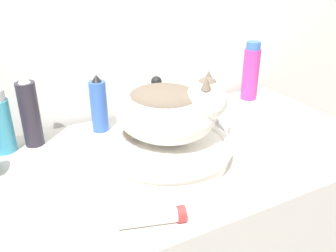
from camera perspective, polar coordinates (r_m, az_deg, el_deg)
name	(u,v)px	position (r m, az deg, el deg)	size (l,w,h in m)	color
wall_back	(119,22)	(1.23, -7.81, 16.26)	(8.00, 0.05, 2.40)	silver
sink_basin	(165,149)	(0.97, -0.41, -3.67)	(0.36, 0.36, 0.05)	white
cat	(170,110)	(0.92, 0.31, 2.65)	(0.32, 0.36, 0.19)	silver
faucet	(220,120)	(1.08, 8.29, 1.00)	(0.12, 0.05, 0.12)	silver
shampoo_bottle_tall	(251,72)	(1.40, 13.13, 8.45)	(0.06, 0.06, 0.22)	#B2338C
spray_bottle_trigger	(99,105)	(1.12, -11.04, 3.28)	(0.05, 0.05, 0.18)	#335BB7
deodorant_stick	(157,98)	(1.20, -1.84, 4.57)	(0.04, 0.04, 0.15)	silver
hairspray_can_black	(30,113)	(1.08, -21.28, 1.94)	(0.05, 0.05, 0.21)	#28232D
cream_tube	(153,217)	(0.76, -2.43, -14.45)	(0.14, 0.07, 0.04)	silver
soap_bar	(264,145)	(1.06, 15.20, -3.02)	(0.07, 0.05, 0.02)	silver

